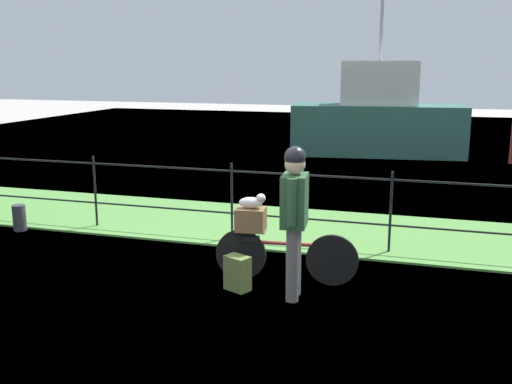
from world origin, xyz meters
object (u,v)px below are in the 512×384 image
object	(u,v)px
bicycle_main	(284,255)
backpack_on_paving	(237,273)
wooden_crate	(251,219)
cyclist_person	(294,209)
mooring_bollard	(19,218)
moored_boat_near	(377,120)
terrier_dog	(253,202)

from	to	relation	value
bicycle_main	backpack_on_paving	xyz separation A→B (m)	(-0.44, -0.40, -0.12)
wooden_crate	cyclist_person	bearing A→B (deg)	-32.61
mooring_bollard	moored_boat_near	distance (m)	10.57
wooden_crate	moored_boat_near	distance (m)	10.52
bicycle_main	wooden_crate	xyz separation A→B (m)	(-0.40, -0.04, 0.42)
wooden_crate	cyclist_person	xyz separation A→B (m)	(0.61, -0.39, 0.26)
mooring_bollard	moored_boat_near	size ratio (longest dim) A/B	0.08
moored_boat_near	cyclist_person	bearing A→B (deg)	-89.20
backpack_on_paving	moored_boat_near	xyz separation A→B (m)	(0.51, 10.86, 0.77)
wooden_crate	cyclist_person	distance (m)	0.77
bicycle_main	moored_boat_near	world-z (taller)	moored_boat_near
bicycle_main	cyclist_person	size ratio (longest dim) A/B	1.00
cyclist_person	mooring_bollard	size ratio (longest dim) A/B	4.17
bicycle_main	mooring_bollard	world-z (taller)	bicycle_main
wooden_crate	mooring_bollard	size ratio (longest dim) A/B	0.84
bicycle_main	cyclist_person	bearing A→B (deg)	-63.32
terrier_dog	mooring_bollard	size ratio (longest dim) A/B	0.80
terrier_dog	mooring_bollard	world-z (taller)	terrier_dog
mooring_bollard	moored_boat_near	world-z (taller)	moored_boat_near
backpack_on_paving	terrier_dog	bearing A→B (deg)	-76.37
backpack_on_paving	moored_boat_near	distance (m)	10.90
cyclist_person	backpack_on_paving	distance (m)	1.04
terrier_dog	mooring_bollard	xyz separation A→B (m)	(-4.07, 0.97, -0.75)
wooden_crate	terrier_dog	bearing A→B (deg)	5.67
backpack_on_paving	moored_boat_near	bearing A→B (deg)	-67.96
bicycle_main	mooring_bollard	size ratio (longest dim) A/B	4.18
backpack_on_paving	mooring_bollard	world-z (taller)	mooring_bollard
backpack_on_paving	moored_boat_near	world-z (taller)	moored_boat_near
terrier_dog	cyclist_person	distance (m)	0.71
moored_boat_near	terrier_dog	bearing A→B (deg)	-92.37
cyclist_person	moored_boat_near	bearing A→B (deg)	90.80
bicycle_main	wooden_crate	distance (m)	0.58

